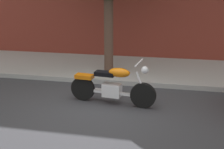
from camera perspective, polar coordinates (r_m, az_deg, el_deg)
ground_plane at (r=6.88m, az=-2.41°, el=-6.51°), size 60.00×60.00×0.00m
sidewalk at (r=9.94m, az=2.27°, el=1.19°), size 18.12×3.25×0.14m
motorcycle at (r=6.95m, az=-0.00°, el=-2.28°), size 2.14×0.71×1.10m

